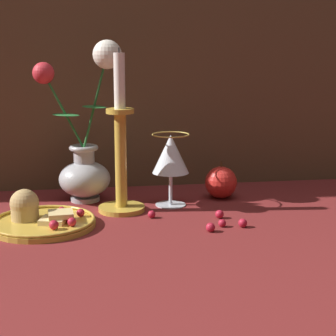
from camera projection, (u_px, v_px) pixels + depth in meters
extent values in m
plane|color=maroon|center=(119.00, 221.00, 1.12)|extent=(2.40, 2.40, 0.00)
cylinder|color=#A3A3A8|center=(85.00, 198.00, 1.26)|extent=(0.07, 0.07, 0.01)
ellipsoid|color=#A3A3A8|center=(85.00, 179.00, 1.25)|extent=(0.11, 0.11, 0.08)
cylinder|color=#A3A3A8|center=(84.00, 157.00, 1.24)|extent=(0.05, 0.05, 0.04)
torus|color=#A3A3A8|center=(84.00, 148.00, 1.24)|extent=(0.06, 0.06, 0.01)
cylinder|color=#23662D|center=(64.00, 111.00, 1.22)|extent=(0.08, 0.01, 0.17)
ellipsoid|color=#23662D|center=(66.00, 115.00, 1.22)|extent=(0.08, 0.08, 0.00)
sphere|color=red|center=(43.00, 73.00, 1.19)|extent=(0.05, 0.05, 0.05)
cylinder|color=#23662D|center=(95.00, 102.00, 1.21)|extent=(0.06, 0.02, 0.20)
ellipsoid|color=#23662D|center=(94.00, 107.00, 1.22)|extent=(0.07, 0.08, 0.00)
sphere|color=silver|center=(107.00, 55.00, 1.19)|extent=(0.06, 0.06, 0.06)
cylinder|color=gold|center=(43.00, 224.00, 1.08)|extent=(0.20, 0.20, 0.01)
torus|color=gold|center=(43.00, 220.00, 1.08)|extent=(0.20, 0.20, 0.01)
cylinder|color=tan|center=(25.00, 211.00, 1.09)|extent=(0.05, 0.05, 0.03)
sphere|color=tan|center=(24.00, 203.00, 1.09)|extent=(0.06, 0.06, 0.06)
cube|color=#DBBC7A|center=(53.00, 220.00, 1.07)|extent=(0.06, 0.06, 0.01)
cube|color=#DBBC7A|center=(61.00, 214.00, 1.08)|extent=(0.05, 0.05, 0.01)
sphere|color=#AD192D|center=(54.00, 225.00, 1.03)|extent=(0.02, 0.02, 0.02)
sphere|color=#AD192D|center=(72.00, 222.00, 1.05)|extent=(0.02, 0.02, 0.02)
sphere|color=#AD192D|center=(68.00, 217.00, 1.08)|extent=(0.02, 0.02, 0.02)
sphere|color=#AD192D|center=(81.00, 213.00, 1.11)|extent=(0.02, 0.02, 0.02)
sphere|color=#AD192D|center=(62.00, 210.00, 1.13)|extent=(0.01, 0.01, 0.01)
cylinder|color=silver|center=(171.00, 204.00, 1.23)|extent=(0.07, 0.07, 0.00)
cylinder|color=silver|center=(171.00, 188.00, 1.22)|extent=(0.01, 0.01, 0.07)
cone|color=silver|center=(171.00, 154.00, 1.20)|extent=(0.08, 0.08, 0.08)
cone|color=#E5CC66|center=(171.00, 160.00, 1.21)|extent=(0.07, 0.07, 0.06)
torus|color=gold|center=(171.00, 135.00, 1.20)|extent=(0.08, 0.08, 0.00)
cylinder|color=gold|center=(122.00, 208.00, 1.19)|extent=(0.10, 0.10, 0.01)
cylinder|color=gold|center=(121.00, 161.00, 1.16)|extent=(0.02, 0.02, 0.20)
cylinder|color=gold|center=(120.00, 111.00, 1.14)|extent=(0.06, 0.06, 0.01)
cylinder|color=white|center=(119.00, 81.00, 1.13)|extent=(0.02, 0.02, 0.11)
cylinder|color=black|center=(119.00, 50.00, 1.12)|extent=(0.00, 0.00, 0.01)
sphere|color=red|center=(221.00, 182.00, 1.28)|extent=(0.07, 0.07, 0.07)
cylinder|color=#4C3319|center=(221.00, 164.00, 1.27)|extent=(0.00, 0.00, 0.01)
sphere|color=#AD192D|center=(211.00, 227.00, 1.05)|extent=(0.02, 0.02, 0.02)
sphere|color=#AD192D|center=(243.00, 223.00, 1.08)|extent=(0.02, 0.02, 0.02)
sphere|color=#AD192D|center=(152.00, 214.00, 1.13)|extent=(0.02, 0.02, 0.02)
sphere|color=#AD192D|center=(222.00, 223.00, 1.08)|extent=(0.02, 0.02, 0.02)
sphere|color=#AD192D|center=(220.00, 214.00, 1.13)|extent=(0.02, 0.02, 0.02)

